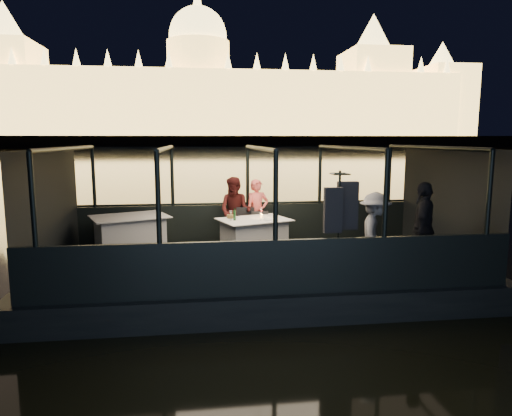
{
  "coord_description": "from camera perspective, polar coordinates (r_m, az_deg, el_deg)",
  "views": [
    {
      "loc": [
        -1.2,
        -8.95,
        2.98
      ],
      "look_at": [
        0.0,
        0.4,
        1.55
      ],
      "focal_mm": 32.0,
      "sensor_mm": 36.0,
      "label": 1
    }
  ],
  "objects": [
    {
      "name": "dining_table_aft",
      "position": [
        10.32,
        -15.43,
        -3.4
      ],
      "size": [
        1.88,
        1.63,
        0.83
      ],
      "primitive_type": "cube",
      "rotation": [
        0.0,
        0.0,
        0.38
      ],
      "color": "silver",
      "rests_on": "boat_deck"
    },
    {
      "name": "wine_glass_empty",
      "position": [
        9.71,
        0.56,
        -0.99
      ],
      "size": [
        0.06,
        0.06,
        0.17
      ],
      "primitive_type": null,
      "rotation": [
        0.0,
        0.0,
        0.07
      ],
      "color": "white",
      "rests_on": "dining_table_central"
    },
    {
      "name": "coat_stand",
      "position": [
        7.89,
        10.25,
        -3.07
      ],
      "size": [
        0.67,
        0.61,
        1.96
      ],
      "primitive_type": null,
      "rotation": [
        0.0,
        0.0,
        0.4
      ],
      "color": "black",
      "rests_on": "boat_deck"
    },
    {
      "name": "plate_near",
      "position": [
        9.79,
        1.61,
        -1.42
      ],
      "size": [
        0.31,
        0.31,
        0.02
      ],
      "primitive_type": "cylinder",
      "rotation": [
        0.0,
        0.0,
        -0.35
      ],
      "color": "white",
      "rests_on": "dining_table_central"
    },
    {
      "name": "parliament_building",
      "position": [
        185.79,
        -7.19,
        16.62
      ],
      "size": [
        220.0,
        32.0,
        60.0
      ],
      "primitive_type": null,
      "color": "#F2D18C",
      "rests_on": "embankment"
    },
    {
      "name": "person_man_maroon",
      "position": [
        10.65,
        -2.61,
        -0.73
      ],
      "size": [
        0.95,
        0.87,
        1.61
      ],
      "primitive_type": "imported",
      "rotation": [
        0.0,
        0.0,
        -0.43
      ],
      "color": "#3B1110",
      "rests_on": "boat_deck"
    },
    {
      "name": "passenger_stripe",
      "position": [
        8.59,
        14.63,
        -2.61
      ],
      "size": [
        0.88,
        1.13,
        1.54
      ],
      "primitive_type": "imported",
      "rotation": [
        0.0,
        0.0,
        1.21
      ],
      "color": "white",
      "rests_on": "boat_deck"
    },
    {
      "name": "amber_candle",
      "position": [
        10.03,
        0.65,
        -0.99
      ],
      "size": [
        0.05,
        0.05,
        0.08
      ],
      "primitive_type": "cylinder",
      "rotation": [
        0.0,
        0.0,
        -0.03
      ],
      "color": "#F09A3C",
      "rests_on": "dining_table_central"
    },
    {
      "name": "canopy_ribs",
      "position": [
        9.13,
        0.32,
        0.25
      ],
      "size": [
        8.0,
        4.0,
        2.3
      ],
      "primitive_type": null,
      "color": "black",
      "rests_on": "boat_deck"
    },
    {
      "name": "river_water",
      "position": [
        89.01,
        -6.6,
        6.66
      ],
      "size": [
        500.0,
        500.0,
        0.0
      ],
      "primitive_type": "plane",
      "color": "black",
      "rests_on": "ground"
    },
    {
      "name": "passenger_dark",
      "position": [
        8.93,
        20.15,
        -2.43
      ],
      "size": [
        0.91,
        1.08,
        1.72
      ],
      "primitive_type": "imported",
      "rotation": [
        0.0,
        0.0,
        4.12
      ],
      "color": "black",
      "rests_on": "boat_deck"
    },
    {
      "name": "end_wall_fore",
      "position": [
        9.47,
        -24.42,
        -0.23
      ],
      "size": [
        0.02,
        4.0,
        2.3
      ],
      "primitive_type": null,
      "color": "black",
      "rests_on": "boat_deck"
    },
    {
      "name": "wine_bottle",
      "position": [
        9.7,
        -2.7,
        -0.67
      ],
      "size": [
        0.06,
        0.06,
        0.26
      ],
      "primitive_type": "cylinder",
      "rotation": [
        0.0,
        0.0,
        0.08
      ],
      "color": "#163D19",
      "rests_on": "dining_table_central"
    },
    {
      "name": "embankment",
      "position": [
        218.96,
        -7.09,
        8.05
      ],
      "size": [
        400.0,
        140.0,
        6.0
      ],
      "primitive_type": "cube",
      "color": "#423D33",
      "rests_on": "ground"
    },
    {
      "name": "plate_far",
      "position": [
        10.06,
        -2.55,
        -1.16
      ],
      "size": [
        0.23,
        0.23,
        0.01
      ],
      "primitive_type": "cylinder",
      "rotation": [
        0.0,
        0.0,
        -0.0
      ],
      "color": "white",
      "rests_on": "dining_table_central"
    },
    {
      "name": "gunwale_port",
      "position": [
        11.2,
        -1.05,
        -1.81
      ],
      "size": [
        8.0,
        0.08,
        0.9
      ],
      "primitive_type": "cube",
      "color": "black",
      "rests_on": "boat_deck"
    },
    {
      "name": "boat_deck",
      "position": [
        9.37,
        0.31,
        -6.85
      ],
      "size": [
        8.0,
        4.0,
        0.04
      ],
      "primitive_type": "cube",
      "color": "black",
      "rests_on": "boat_hull"
    },
    {
      "name": "chair_port_right",
      "position": [
        10.38,
        0.61,
        -2.65
      ],
      "size": [
        0.42,
        0.42,
        0.83
      ],
      "primitive_type": "cube",
      "rotation": [
        0.0,
        0.0,
        -0.09
      ],
      "color": "black",
      "rests_on": "boat_deck"
    },
    {
      "name": "cabin_glass_starboard",
      "position": [
        7.11,
        2.47,
        1.5
      ],
      "size": [
        8.0,
        0.02,
        1.4
      ],
      "primitive_type": null,
      "color": "#99B2B2",
      "rests_on": "gunwale_starboard"
    },
    {
      "name": "wine_glass_white",
      "position": [
        9.72,
        -3.17,
        -0.99
      ],
      "size": [
        0.09,
        0.09,
        0.21
      ],
      "primitive_type": null,
      "rotation": [
        0.0,
        0.0,
        0.4
      ],
      "color": "silver",
      "rests_on": "dining_table_central"
    },
    {
      "name": "gunwale_starboard",
      "position": [
        7.34,
        2.41,
        -7.44
      ],
      "size": [
        8.0,
        0.08,
        0.9
      ],
      "primitive_type": "cube",
      "color": "black",
      "rests_on": "boat_deck"
    },
    {
      "name": "cabin_roof_glass",
      "position": [
        9.04,
        0.33,
        7.48
      ],
      "size": [
        8.0,
        4.0,
        0.02
      ],
      "primitive_type": null,
      "color": "#99B2B2",
      "rests_on": "boat_deck"
    },
    {
      "name": "wine_glass_red",
      "position": [
        10.09,
        0.65,
        -0.61
      ],
      "size": [
        0.08,
        0.08,
        0.18
      ],
      "primitive_type": null,
      "rotation": [
        0.0,
        0.0,
        -0.31
      ],
      "color": "silver",
      "rests_on": "dining_table_central"
    },
    {
      "name": "bread_basket",
      "position": [
        9.98,
        -3.15,
        -1.05
      ],
      "size": [
        0.19,
        0.19,
        0.07
      ],
      "primitive_type": "cylinder",
      "rotation": [
        0.0,
        0.0,
        0.04
      ],
      "color": "brown",
      "rests_on": "dining_table_central"
    },
    {
      "name": "cabin_glass_port",
      "position": [
        11.05,
        -1.06,
        4.06
      ],
      "size": [
        8.0,
        0.02,
        1.4
      ],
      "primitive_type": null,
      "color": "#99B2B2",
      "rests_on": "gunwale_port"
    },
    {
      "name": "boat_hull",
      "position": [
        9.51,
        0.31,
        -9.63
      ],
      "size": [
        8.6,
        4.4,
        1.0
      ],
      "primitive_type": "cube",
      "color": "black",
      "rests_on": "river_water"
    },
    {
      "name": "chair_port_left",
      "position": [
        10.51,
        -1.23,
        -2.51
      ],
      "size": [
        0.44,
        0.44,
        0.9
      ],
      "primitive_type": "cube",
      "rotation": [
        0.0,
        0.0,
        -0.05
      ],
      "color": "black",
      "rests_on": "boat_deck"
    },
    {
      "name": "person_woman_coral",
      "position": [
        10.81,
        0.16,
        -0.58
      ],
      "size": [
        0.63,
        0.5,
        1.54
      ],
      "primitive_type": "imported",
      "rotation": [
        0.0,
        0.0,
        0.25
      ],
      "color": "#F36258",
      "rests_on": "boat_deck"
    },
    {
      "name": "dining_table_central",
      "position": [
        9.93,
        -0.26,
        -3.55
      ],
      "size": [
        1.72,
        1.47,
        0.77
      ],
      "primitive_type": "cube",
      "rotation": [
        0.0,
        0.0,
        0.34
      ],
      "color": "silver",
      "rests_on": "boat_deck"
    },
    {
      "name": "end_wall_aft",
      "position": [
        10.44,
        22.64,
        0.64
      ],
      "size": [
        0.02,
        4.0,
        2.3
      ],
      "primitive_type": null,
      "color": "black",
      "rests_on": "boat_deck"
    }
  ]
}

